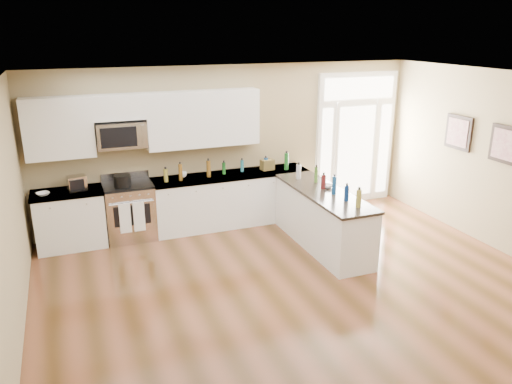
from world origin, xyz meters
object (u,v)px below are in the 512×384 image
stockpot (122,180)px  peninsula_cabinet (322,221)px  kitchen_range (130,211)px  toaster_oven (77,183)px

stockpot → peninsula_cabinet: bearing=-24.5°
peninsula_cabinet → kitchen_range: (-2.85, 1.45, 0.04)m
peninsula_cabinet → kitchen_range: bearing=153.1°
kitchen_range → toaster_oven: bearing=-179.5°
stockpot → toaster_oven: (-0.69, 0.10, 0.00)m
peninsula_cabinet → toaster_oven: (-3.63, 1.44, 0.62)m
peninsula_cabinet → kitchen_range: size_ratio=2.15×
kitchen_range → stockpot: size_ratio=3.91×
toaster_oven → stockpot: bearing=-17.7°
kitchen_range → stockpot: stockpot is taller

